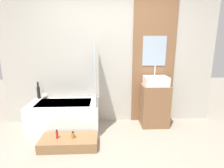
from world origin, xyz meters
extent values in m
cube|color=#B7B2A8|center=(0.00, 1.58, 1.30)|extent=(4.20, 0.06, 2.60)
cube|color=brown|center=(0.87, 1.53, 1.30)|extent=(0.83, 0.03, 2.60)
cube|color=#9EB2C6|center=(0.87, 1.51, 1.45)|extent=(0.46, 0.01, 0.57)
cube|color=white|center=(-0.85, 1.18, 0.27)|extent=(1.25, 0.69, 0.54)
cube|color=silver|center=(-0.85, 1.18, 0.53)|extent=(0.98, 0.48, 0.01)
cube|color=silver|center=(-0.26, 1.17, 1.06)|extent=(0.01, 0.62, 1.04)
cube|color=olive|center=(-0.67, 0.59, 0.08)|extent=(0.89, 0.40, 0.16)
cube|color=brown|center=(0.87, 1.30, 0.41)|extent=(0.52, 0.41, 0.82)
cube|color=white|center=(0.87, 1.30, 0.90)|extent=(0.44, 0.35, 0.17)
cylinder|color=silver|center=(0.87, 1.40, 1.08)|extent=(0.02, 0.02, 0.19)
cylinder|color=black|center=(-1.40, 1.45, 0.65)|extent=(0.06, 0.06, 0.23)
cylinder|color=black|center=(-1.40, 1.45, 0.82)|extent=(0.03, 0.03, 0.10)
sphere|color=silver|center=(-1.27, 1.42, 0.60)|extent=(0.12, 0.12, 0.12)
cylinder|color=red|center=(-0.85, 0.59, 0.21)|extent=(0.04, 0.04, 0.12)
cylinder|color=black|center=(-0.85, 0.59, 0.29)|extent=(0.02, 0.02, 0.03)
cylinder|color=#B2752D|center=(-0.61, 0.59, 0.20)|extent=(0.06, 0.06, 0.09)
cylinder|color=black|center=(-0.61, 0.59, 0.25)|extent=(0.03, 0.03, 0.02)
camera|label=1|loc=(-0.11, -1.90, 1.60)|focal=28.00mm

